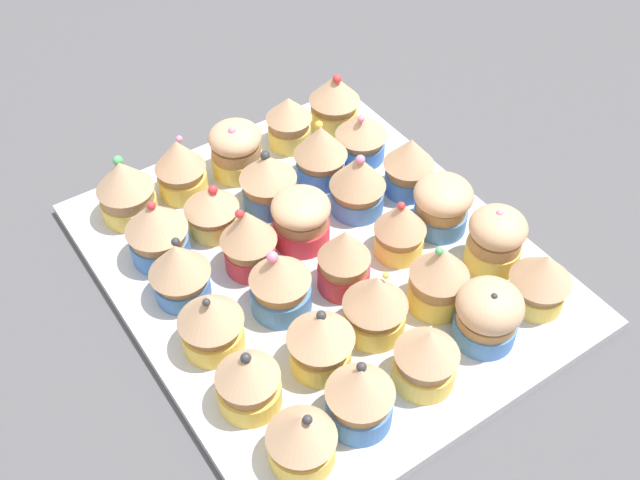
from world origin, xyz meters
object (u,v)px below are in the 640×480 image
(cupcake_18, at_px, (360,395))
(cupcake_26, at_px, (211,320))
(cupcake_3, at_px, (409,164))
(cupcake_25, at_px, (248,379))
(cupcake_6, at_px, (488,314))
(cupcake_27, at_px, (179,270))
(cupcake_17, at_px, (235,149))
(cupcake_16, at_px, (268,180))
(cupcake_29, at_px, (125,189))
(cupcake_19, at_px, (321,340))
(cupcake_24, at_px, (301,437))
(cupcake_9, at_px, (358,183))
(cupcake_22, at_px, (211,208))
(cupcake_2, at_px, (442,204))
(cupcake_14, at_px, (342,260))
(cupcake_7, at_px, (439,276))
(cupcake_1, at_px, (496,239))
(cupcake_4, at_px, (361,135))
(cupcake_0, at_px, (541,279))
(cupcake_23, at_px, (180,167))
(cupcake_10, at_px, (321,152))
(cupcake_13, at_px, (375,303))
(cupcake_8, at_px, (400,228))
(baking_tray, at_px, (320,263))
(cupcake_12, at_px, (426,356))
(cupcake_28, at_px, (157,230))
(cupcake_20, at_px, (280,282))
(cupcake_5, at_px, (335,99))
(cupcake_21, at_px, (248,238))
(cupcake_15, at_px, (304,216))

(cupcake_18, relative_size, cupcake_26, 1.02)
(cupcake_3, xyz_separation_m, cupcake_25, (-0.14, 0.29, -0.00))
(cupcake_6, height_order, cupcake_27, cupcake_27)
(cupcake_17, relative_size, cupcake_27, 0.93)
(cupcake_16, bearing_deg, cupcake_29, 61.22)
(cupcake_19, distance_m, cupcake_24, 0.10)
(cupcake_9, xyz_separation_m, cupcake_22, (0.06, 0.15, -0.01))
(cupcake_22, xyz_separation_m, cupcake_26, (-0.14, 0.07, 0.00))
(cupcake_2, relative_size, cupcake_3, 0.88)
(cupcake_6, bearing_deg, cupcake_14, 30.62)
(cupcake_6, height_order, cupcake_17, same)
(cupcake_17, bearing_deg, cupcake_7, -167.24)
(cupcake_1, relative_size, cupcake_4, 1.12)
(cupcake_0, relative_size, cupcake_9, 0.87)
(cupcake_25, bearing_deg, cupcake_9, -56.79)
(cupcake_14, xyz_separation_m, cupcake_25, (-0.06, 0.15, -0.00))
(cupcake_6, bearing_deg, cupcake_19, 67.22)
(cupcake_19, bearing_deg, cupcake_23, -0.81)
(cupcake_29, bearing_deg, cupcake_27, 177.91)
(cupcake_3, bearing_deg, cupcake_16, 64.98)
(cupcake_17, distance_m, cupcake_26, 0.25)
(cupcake_6, distance_m, cupcake_10, 0.28)
(cupcake_7, xyz_separation_m, cupcake_25, (0.01, 0.21, -0.00))
(cupcake_13, bearing_deg, cupcake_8, -51.22)
(baking_tray, bearing_deg, cupcake_18, 155.86)
(cupcake_19, distance_m, cupcake_25, 0.07)
(baking_tray, bearing_deg, cupcake_13, 175.43)
(cupcake_12, height_order, cupcake_28, cupcake_28)
(cupcake_4, height_order, cupcake_20, cupcake_20)
(cupcake_26, bearing_deg, cupcake_29, -2.54)
(cupcake_0, xyz_separation_m, cupcake_23, (0.35, 0.21, 0.00))
(cupcake_25, bearing_deg, cupcake_4, -52.30)
(cupcake_5, xyz_separation_m, cupcake_8, (-0.22, 0.07, -0.00))
(cupcake_0, distance_m, cupcake_5, 0.35)
(cupcake_10, bearing_deg, cupcake_0, -165.52)
(cupcake_5, xyz_separation_m, cupcake_9, (-0.14, 0.07, 0.00))
(cupcake_24, bearing_deg, cupcake_21, -19.53)
(cupcake_2, height_order, cupcake_5, cupcake_5)
(cupcake_3, height_order, cupcake_23, cupcake_23)
(cupcake_0, distance_m, cupcake_21, 0.29)
(cupcake_7, relative_size, cupcake_28, 1.02)
(cupcake_18, bearing_deg, cupcake_17, -12.45)
(cupcake_1, relative_size, cupcake_8, 1.03)
(cupcake_6, distance_m, cupcake_22, 0.31)
(cupcake_23, height_order, cupcake_29, cupcake_29)
(cupcake_8, distance_m, cupcake_13, 0.11)
(cupcake_9, xyz_separation_m, cupcake_24, (-0.22, 0.22, -0.01))
(cupcake_8, relative_size, cupcake_25, 1.01)
(cupcake_7, height_order, cupcake_10, cupcake_7)
(cupcake_15, bearing_deg, cupcake_24, 146.03)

